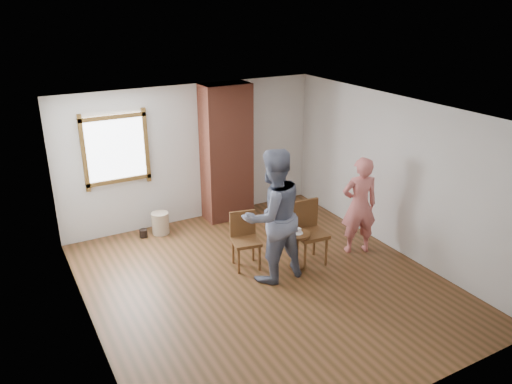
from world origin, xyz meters
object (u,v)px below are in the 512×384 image
side_table (297,244)px  man (273,216)px  stoneware_crock (160,223)px  dining_chair_right (308,228)px  person_pink (359,206)px  dining_chair_left (245,236)px

side_table → man: size_ratio=0.29×
stoneware_crock → dining_chair_right: bearing=-50.1°
stoneware_crock → side_table: side_table is taller
dining_chair_right → side_table: size_ratio=1.70×
man → person_pink: man is taller
stoneware_crock → man: bearing=-66.6°
stoneware_crock → man: size_ratio=0.20×
dining_chair_left → person_pink: size_ratio=0.54×
dining_chair_left → person_pink: (1.88, -0.50, 0.33)m
man → person_pink: (1.69, 0.04, -0.20)m
side_table → man: (-0.50, -0.08, 0.63)m
side_table → stoneware_crock: bearing=124.0°
man → side_table: bearing=-174.9°
dining_chair_right → man: bearing=-161.8°
stoneware_crock → person_pink: bearing=-40.0°
side_table → person_pink: person_pink is taller
dining_chair_left → dining_chair_right: size_ratio=0.88×
dining_chair_right → stoneware_crock: bearing=135.0°
person_pink → man: bearing=20.6°
dining_chair_right → person_pink: 0.97m
dining_chair_left → side_table: dining_chair_left is taller
stoneware_crock → man: 2.64m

